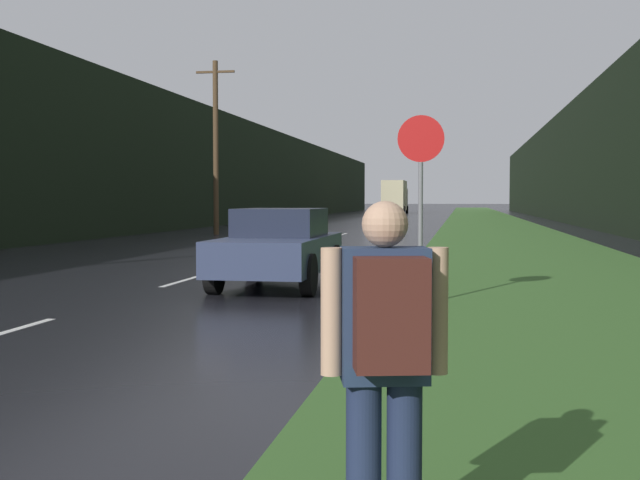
{
  "coord_description": "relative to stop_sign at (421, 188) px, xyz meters",
  "views": [
    {
      "loc": [
        5.45,
        -1.16,
        1.61
      ],
      "look_at": [
        2.69,
        14.3,
        0.82
      ],
      "focal_mm": 45.0,
      "sensor_mm": 36.0,
      "label": 1
    }
  ],
  "objects": [
    {
      "name": "grass_verge",
      "position": [
        2.41,
        29.02,
        -1.77
      ],
      "size": [
        6.0,
        240.0,
        0.02
      ],
      "primitive_type": "cube",
      "color": "#386028",
      "rests_on": "ground_plane"
    },
    {
      "name": "lane_stripe_c",
      "position": [
        -4.82,
        3.29,
        -1.77
      ],
      "size": [
        0.12,
        3.0,
        0.01
      ],
      "primitive_type": "cube",
      "color": "silver",
      "rests_on": "ground_plane"
    },
    {
      "name": "lane_stripe_d",
      "position": [
        -4.82,
        10.29,
        -1.77
      ],
      "size": [
        0.12,
        3.0,
        0.01
      ],
      "primitive_type": "cube",
      "color": "silver",
      "rests_on": "ground_plane"
    },
    {
      "name": "lane_stripe_e",
      "position": [
        -4.82,
        17.29,
        -1.77
      ],
      "size": [
        0.12,
        3.0,
        0.01
      ],
      "primitive_type": "cube",
      "color": "silver",
      "rests_on": "ground_plane"
    },
    {
      "name": "lane_stripe_f",
      "position": [
        -4.82,
        24.29,
        -1.77
      ],
      "size": [
        0.12,
        3.0,
        0.01
      ],
      "primitive_type": "cube",
      "color": "silver",
      "rests_on": "ground_plane"
    },
    {
      "name": "treeline_far_side",
      "position": [
        -15.05,
        39.02,
        1.78
      ],
      "size": [
        2.0,
        140.0,
        7.11
      ],
      "primitive_type": "cube",
      "color": "black",
      "rests_on": "ground_plane"
    },
    {
      "name": "treeline_near_side",
      "position": [
        8.41,
        39.02,
        2.18
      ],
      "size": [
        2.0,
        140.0,
        7.9
      ],
      "primitive_type": "cube",
      "color": "black",
      "rests_on": "ground_plane"
    },
    {
      "name": "utility_pole_far",
      "position": [
        -10.49,
        23.13,
        2.31
      ],
      "size": [
        1.8,
        0.24,
        7.9
      ],
      "color": "#4C3823",
      "rests_on": "ground_plane"
    },
    {
      "name": "stop_sign",
      "position": [
        0.0,
        0.0,
        0.0
      ],
      "size": [
        0.7,
        0.07,
        2.87
      ],
      "color": "slate",
      "rests_on": "ground_plane"
    },
    {
      "name": "hitchhiker_with_backpack",
      "position": [
        0.3,
        -8.72,
        -0.85
      ],
      "size": [
        0.55,
        0.46,
        1.6
      ],
      "rotation": [
        0.0,
        0.0,
        0.23
      ],
      "color": "#1E2847",
      "rests_on": "ground_plane"
    },
    {
      "name": "car_passing_near",
      "position": [
        -2.71,
        2.24,
        -1.04
      ],
      "size": [
        1.83,
        4.22,
        1.44
      ],
      "rotation": [
        0.0,
        0.0,
        3.14
      ],
      "color": "#2D3856",
      "rests_on": "ground_plane"
    },
    {
      "name": "delivery_truck",
      "position": [
        -6.94,
        78.85,
        0.17
      ],
      "size": [
        2.58,
        8.47,
        3.72
      ],
      "color": "#6E684F",
      "rests_on": "ground_plane"
    }
  ]
}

